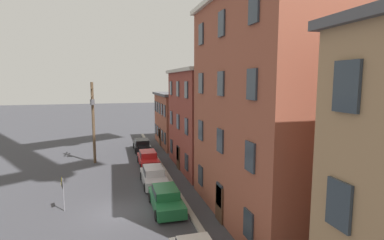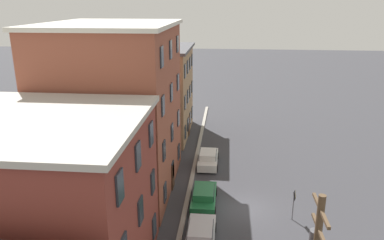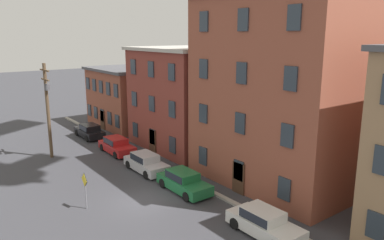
{
  "view_description": "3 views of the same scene",
  "coord_description": "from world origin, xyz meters",
  "px_view_note": "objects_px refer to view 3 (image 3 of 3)",
  "views": [
    {
      "loc": [
        19.03,
        -0.16,
        8.41
      ],
      "look_at": [
        1.73,
        4.55,
        6.09
      ],
      "focal_mm": 28.0,
      "sensor_mm": 36.0,
      "label": 1
    },
    {
      "loc": [
        -25.31,
        1.63,
        15.07
      ],
      "look_at": [
        -0.55,
        4.0,
        7.15
      ],
      "focal_mm": 35.0,
      "sensor_mm": 36.0,
      "label": 2
    },
    {
      "loc": [
        20.19,
        -11.07,
        10.67
      ],
      "look_at": [
        -0.32,
        4.36,
        4.82
      ],
      "focal_mm": 35.0,
      "sensor_mm": 36.0,
      "label": 3
    }
  ],
  "objects_px": {
    "car_black": "(90,131)",
    "car_green": "(184,181)",
    "car_silver": "(146,162)",
    "car_red": "(117,145)",
    "utility_pole": "(48,106)",
    "car_white": "(264,222)",
    "caution_sign": "(85,185)"
  },
  "relations": [
    {
      "from": "car_green",
      "to": "car_red",
      "type": "bearing_deg",
      "value": 179.3
    },
    {
      "from": "car_silver",
      "to": "utility_pole",
      "type": "relative_size",
      "value": 0.53
    },
    {
      "from": "car_red",
      "to": "utility_pole",
      "type": "height_order",
      "value": "utility_pole"
    },
    {
      "from": "car_green",
      "to": "utility_pole",
      "type": "xyz_separation_m",
      "value": [
        -13.07,
        -5.09,
        3.95
      ]
    },
    {
      "from": "car_silver",
      "to": "utility_pole",
      "type": "xyz_separation_m",
      "value": [
        -8.06,
        -4.98,
        3.95
      ]
    },
    {
      "from": "car_red",
      "to": "car_silver",
      "type": "relative_size",
      "value": 1.0
    },
    {
      "from": "car_green",
      "to": "caution_sign",
      "type": "xyz_separation_m",
      "value": [
        -1.44,
        -6.5,
        0.82
      ]
    },
    {
      "from": "car_silver",
      "to": "car_red",
      "type": "bearing_deg",
      "value": 177.56
    },
    {
      "from": "car_white",
      "to": "caution_sign",
      "type": "xyz_separation_m",
      "value": [
        -8.84,
        -6.58,
        0.82
      ]
    },
    {
      "from": "car_black",
      "to": "car_silver",
      "type": "distance_m",
      "value": 12.39
    },
    {
      "from": "car_black",
      "to": "car_silver",
      "type": "xyz_separation_m",
      "value": [
        12.38,
        -0.3,
        0.0
      ]
    },
    {
      "from": "car_white",
      "to": "car_silver",
      "type": "bearing_deg",
      "value": -179.07
    },
    {
      "from": "car_silver",
      "to": "car_white",
      "type": "xyz_separation_m",
      "value": [
        12.4,
        0.2,
        0.0
      ]
    },
    {
      "from": "car_red",
      "to": "caution_sign",
      "type": "xyz_separation_m",
      "value": [
        9.34,
        -6.63,
        0.82
      ]
    },
    {
      "from": "car_silver",
      "to": "caution_sign",
      "type": "distance_m",
      "value": 7.36
    },
    {
      "from": "car_black",
      "to": "car_white",
      "type": "relative_size",
      "value": 1.0
    },
    {
      "from": "car_red",
      "to": "car_white",
      "type": "height_order",
      "value": "same"
    },
    {
      "from": "car_silver",
      "to": "car_white",
      "type": "relative_size",
      "value": 1.0
    },
    {
      "from": "car_black",
      "to": "car_silver",
      "type": "bearing_deg",
      "value": -1.38
    },
    {
      "from": "car_silver",
      "to": "car_white",
      "type": "height_order",
      "value": "same"
    },
    {
      "from": "car_red",
      "to": "car_black",
      "type": "bearing_deg",
      "value": 179.55
    },
    {
      "from": "car_red",
      "to": "car_green",
      "type": "distance_m",
      "value": 10.78
    },
    {
      "from": "car_red",
      "to": "car_green",
      "type": "relative_size",
      "value": 1.0
    },
    {
      "from": "car_black",
      "to": "car_green",
      "type": "bearing_deg",
      "value": -0.6
    },
    {
      "from": "car_green",
      "to": "utility_pole",
      "type": "bearing_deg",
      "value": -158.7
    },
    {
      "from": "car_green",
      "to": "caution_sign",
      "type": "relative_size",
      "value": 1.85
    },
    {
      "from": "car_silver",
      "to": "car_white",
      "type": "bearing_deg",
      "value": 0.93
    },
    {
      "from": "car_green",
      "to": "car_black",
      "type": "bearing_deg",
      "value": 179.4
    },
    {
      "from": "car_green",
      "to": "caution_sign",
      "type": "bearing_deg",
      "value": -102.48
    },
    {
      "from": "car_green",
      "to": "car_white",
      "type": "height_order",
      "value": "same"
    },
    {
      "from": "car_red",
      "to": "car_white",
      "type": "relative_size",
      "value": 1.0
    },
    {
      "from": "car_black",
      "to": "car_red",
      "type": "bearing_deg",
      "value": -0.45
    }
  ]
}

